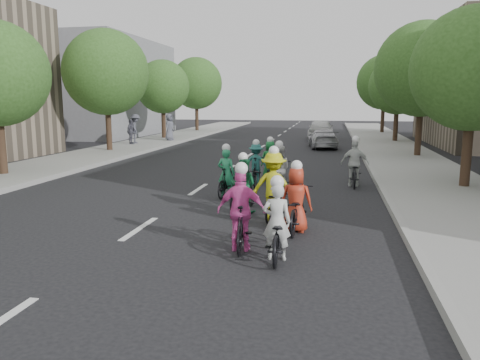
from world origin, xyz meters
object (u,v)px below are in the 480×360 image
(cyclist_5, at_px, (227,179))
(cyclist_4, at_px, (296,206))
(spectator_2, at_px, (169,127))
(cyclist_8, at_px, (354,169))
(follow_car_lead, at_px, (323,139))
(cyclist_6, at_px, (279,174))
(cyclist_9, at_px, (270,163))
(cyclist_1, at_px, (243,189))
(cyclist_0, at_px, (277,231))
(cyclist_3, at_px, (242,218))
(spectator_1, at_px, (131,132))
(cyclist_7, at_px, (256,166))
(cyclist_2, at_px, (274,192))
(follow_car_trail, at_px, (321,129))
(spectator_0, at_px, (136,129))

(cyclist_5, bearing_deg, cyclist_4, 133.21)
(spectator_2, bearing_deg, cyclist_8, -137.21)
(cyclist_4, bearing_deg, follow_car_lead, -87.55)
(cyclist_6, height_order, spectator_2, spectator_2)
(follow_car_lead, bearing_deg, cyclist_9, 74.60)
(cyclist_1, xyz_separation_m, cyclist_5, (-0.86, 1.79, -0.05))
(cyclist_0, distance_m, cyclist_3, 0.84)
(cyclist_6, bearing_deg, spectator_1, -50.77)
(cyclist_5, bearing_deg, spectator_2, -57.16)
(cyclist_7, height_order, cyclist_9, cyclist_9)
(cyclist_0, distance_m, cyclist_2, 2.95)
(spectator_2, bearing_deg, cyclist_1, -151.30)
(cyclist_5, bearing_deg, cyclist_2, 133.61)
(cyclist_5, bearing_deg, cyclist_1, 123.91)
(cyclist_4, relative_size, cyclist_7, 1.20)
(cyclist_2, distance_m, follow_car_trail, 24.92)
(cyclist_0, height_order, cyclist_3, cyclist_3)
(spectator_0, bearing_deg, cyclist_5, -172.49)
(cyclist_1, bearing_deg, follow_car_trail, -82.13)
(cyclist_0, bearing_deg, spectator_0, -62.88)
(follow_car_lead, bearing_deg, spectator_1, -1.07)
(cyclist_3, xyz_separation_m, cyclist_6, (0.07, 6.05, -0.05))
(cyclist_4, height_order, cyclist_9, cyclist_4)
(cyclist_6, bearing_deg, cyclist_2, 93.82)
(cyclist_9, distance_m, spectator_1, 15.18)
(cyclist_2, height_order, follow_car_lead, cyclist_2)
(spectator_0, relative_size, spectator_1, 1.19)
(cyclist_3, bearing_deg, cyclist_7, -87.27)
(cyclist_8, distance_m, cyclist_9, 3.23)
(cyclist_8, distance_m, follow_car_trail, 19.79)
(follow_car_trail, bearing_deg, follow_car_lead, 93.85)
(cyclist_0, xyz_separation_m, cyclist_9, (-1.31, 9.06, 0.07))
(spectator_1, relative_size, spectator_2, 0.85)
(cyclist_1, height_order, cyclist_5, cyclist_5)
(cyclist_6, height_order, spectator_0, spectator_0)
(cyclist_4, bearing_deg, cyclist_9, -74.82)
(cyclist_2, height_order, cyclist_6, cyclist_2)
(cyclist_3, xyz_separation_m, follow_car_lead, (1.18, 20.95, -0.07))
(cyclist_5, bearing_deg, cyclist_0, 120.27)
(follow_car_trail, relative_size, spectator_0, 2.36)
(cyclist_1, xyz_separation_m, spectator_0, (-10.52, 17.12, 0.48))
(cyclist_1, distance_m, spectator_2, 21.58)
(follow_car_lead, relative_size, spectator_1, 2.51)
(spectator_2, bearing_deg, cyclist_0, -151.99)
(spectator_2, bearing_deg, cyclist_2, -149.96)
(follow_car_lead, xyz_separation_m, spectator_0, (-12.27, -0.60, 0.52))
(cyclist_4, bearing_deg, cyclist_1, -43.60)
(cyclist_3, distance_m, cyclist_4, 1.87)
(cyclist_4, bearing_deg, cyclist_7, -69.63)
(cyclist_9, xyz_separation_m, spectator_2, (-9.06, 14.14, 0.48))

